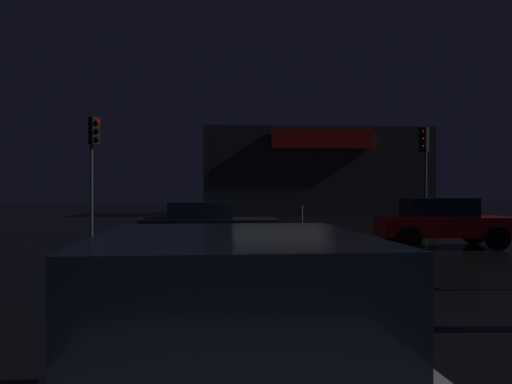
% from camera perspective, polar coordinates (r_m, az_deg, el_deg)
% --- Properties ---
extents(ground_plane, '(120.00, 120.00, 0.00)m').
position_cam_1_polar(ground_plane, '(14.84, 2.49, -6.52)').
color(ground_plane, black).
extents(store_building, '(15.31, 6.68, 5.90)m').
position_cam_1_polar(store_building, '(39.63, 5.82, 1.99)').
color(store_building, '#33383D').
rests_on(store_building, ground).
extents(traffic_signal_main, '(0.43, 0.41, 4.27)m').
position_cam_1_polar(traffic_signal_main, '(20.33, -16.21, 4.50)').
color(traffic_signal_main, '#595B60').
rests_on(traffic_signal_main, ground).
extents(traffic_signal_opposite, '(0.42, 0.42, 4.14)m').
position_cam_1_polar(traffic_signal_opposite, '(22.50, 16.77, 3.56)').
color(traffic_signal_opposite, '#595B60').
rests_on(traffic_signal_opposite, ground).
extents(car_near, '(3.83, 2.00, 1.40)m').
position_cam_1_polar(car_near, '(15.96, -5.02, -3.39)').
color(car_near, black).
rests_on(car_near, ground).
extents(car_far, '(3.98, 2.13, 1.50)m').
position_cam_1_polar(car_far, '(17.81, 18.41, -2.87)').
color(car_far, '#A51414').
rests_on(car_far, ground).
extents(car_crossing, '(2.08, 4.21, 1.49)m').
position_cam_1_polar(car_crossing, '(3.32, -2.34, -16.67)').
color(car_crossing, silver).
rests_on(car_crossing, ground).
extents(bollard_kerb_a, '(0.10, 0.10, 1.09)m').
position_cam_1_polar(bollard_kerb_a, '(23.45, 4.68, -2.70)').
color(bollard_kerb_a, '#595B60').
rests_on(bollard_kerb_a, ground).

